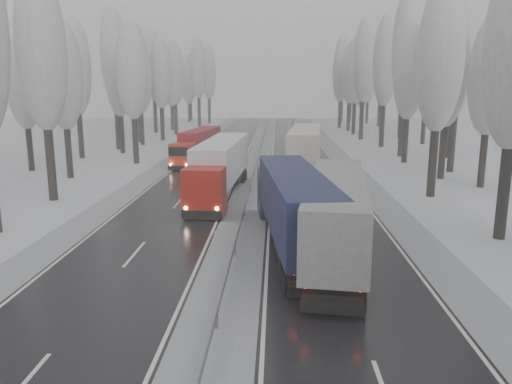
# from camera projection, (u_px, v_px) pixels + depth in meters

# --- Properties ---
(carriageway_right) EXTENTS (7.50, 200.00, 0.03)m
(carriageway_right) POSITION_uv_depth(u_px,v_px,m) (312.00, 188.00, 43.24)
(carriageway_right) COLOR black
(carriageway_right) RESTS_ON ground
(carriageway_left) EXTENTS (7.50, 200.00, 0.03)m
(carriageway_left) POSITION_uv_depth(u_px,v_px,m) (192.00, 187.00, 43.65)
(carriageway_left) COLOR black
(carriageway_left) RESTS_ON ground
(median_slush) EXTENTS (3.00, 200.00, 0.04)m
(median_slush) POSITION_uv_depth(u_px,v_px,m) (252.00, 187.00, 43.44)
(median_slush) COLOR #A1A5A9
(median_slush) RESTS_ON ground
(shoulder_right) EXTENTS (2.40, 200.00, 0.04)m
(shoulder_right) POSITION_uv_depth(u_px,v_px,m) (369.00, 188.00, 43.04)
(shoulder_right) COLOR #A1A5A9
(shoulder_right) RESTS_ON ground
(shoulder_left) EXTENTS (2.40, 200.00, 0.04)m
(shoulder_left) POSITION_uv_depth(u_px,v_px,m) (136.00, 186.00, 43.84)
(shoulder_left) COLOR #A1A5A9
(shoulder_left) RESTS_ON ground
(median_guardrail) EXTENTS (0.12, 200.00, 0.76)m
(median_guardrail) POSITION_uv_depth(u_px,v_px,m) (252.00, 181.00, 43.31)
(median_guardrail) COLOR slate
(median_guardrail) RESTS_ON ground
(tree_18) EXTENTS (3.60, 3.60, 16.58)m
(tree_18) POSITION_uv_depth(u_px,v_px,m) (440.00, 58.00, 37.78)
(tree_18) COLOR black
(tree_18) RESTS_ON ground
(tree_19) EXTENTS (3.60, 3.60, 14.57)m
(tree_19) POSITION_uv_depth(u_px,v_px,m) (490.00, 77.00, 41.74)
(tree_19) COLOR black
(tree_19) RESTS_ON ground
(tree_20) EXTENTS (3.60, 3.60, 15.71)m
(tree_20) POSITION_uv_depth(u_px,v_px,m) (449.00, 70.00, 45.71)
(tree_20) COLOR black
(tree_20) RESTS_ON ground
(tree_21) EXTENTS (3.60, 3.60, 18.62)m
(tree_21) POSITION_uv_depth(u_px,v_px,m) (459.00, 52.00, 49.15)
(tree_21) COLOR black
(tree_21) RESTS_ON ground
(tree_22) EXTENTS (3.60, 3.60, 15.86)m
(tree_22) POSITION_uv_depth(u_px,v_px,m) (409.00, 72.00, 55.93)
(tree_22) COLOR black
(tree_22) RESTS_ON ground
(tree_23) EXTENTS (3.60, 3.60, 13.55)m
(tree_23) POSITION_uv_depth(u_px,v_px,m) (453.00, 86.00, 59.90)
(tree_23) COLOR black
(tree_23) RESTS_ON ground
(tree_24) EXTENTS (3.60, 3.60, 20.49)m
(tree_24) POSITION_uv_depth(u_px,v_px,m) (407.00, 49.00, 60.59)
(tree_24) COLOR black
(tree_24) RESTS_ON ground
(tree_25) EXTENTS (3.60, 3.60, 19.44)m
(tree_25) POSITION_uv_depth(u_px,v_px,m) (452.00, 56.00, 64.37)
(tree_25) COLOR black
(tree_25) RESTS_ON ground
(tree_26) EXTENTS (3.60, 3.60, 18.78)m
(tree_26) POSITION_uv_depth(u_px,v_px,m) (385.00, 62.00, 70.85)
(tree_26) COLOR black
(tree_26) RESTS_ON ground
(tree_27) EXTENTS (3.60, 3.60, 17.62)m
(tree_27) POSITION_uv_depth(u_px,v_px,m) (427.00, 68.00, 74.63)
(tree_27) COLOR black
(tree_27) RESTS_ON ground
(tree_28) EXTENTS (3.60, 3.60, 19.62)m
(tree_28) POSITION_uv_depth(u_px,v_px,m) (364.00, 62.00, 81.23)
(tree_28) COLOR black
(tree_28) RESTS_ON ground
(tree_29) EXTENTS (3.60, 3.60, 18.11)m
(tree_29) POSITION_uv_depth(u_px,v_px,m) (403.00, 69.00, 85.05)
(tree_29) COLOR black
(tree_29) RESTS_ON ground
(tree_30) EXTENTS (3.60, 3.60, 17.86)m
(tree_30) POSITION_uv_depth(u_px,v_px,m) (356.00, 71.00, 90.99)
(tree_30) COLOR black
(tree_30) RESTS_ON ground
(tree_31) EXTENTS (3.60, 3.60, 18.58)m
(tree_31) POSITION_uv_depth(u_px,v_px,m) (384.00, 69.00, 94.57)
(tree_31) COLOR black
(tree_31) RESTS_ON ground
(tree_32) EXTENTS (3.60, 3.60, 17.33)m
(tree_32) POSITION_uv_depth(u_px,v_px,m) (350.00, 74.00, 98.40)
(tree_32) COLOR black
(tree_32) RESTS_ON ground
(tree_33) EXTENTS (3.60, 3.60, 14.33)m
(tree_33) POSITION_uv_depth(u_px,v_px,m) (362.00, 84.00, 102.58)
(tree_33) COLOR black
(tree_33) RESTS_ON ground
(tree_34) EXTENTS (3.60, 3.60, 17.63)m
(tree_34) POSITION_uv_depth(u_px,v_px,m) (341.00, 74.00, 105.34)
(tree_34) COLOR black
(tree_34) RESTS_ON ground
(tree_35) EXTENTS (3.60, 3.60, 18.25)m
(tree_35) POSITION_uv_depth(u_px,v_px,m) (381.00, 72.00, 108.81)
(tree_35) COLOR black
(tree_35) RESTS_ON ground
(tree_36) EXTENTS (3.60, 3.60, 20.23)m
(tree_36) POSITION_uv_depth(u_px,v_px,m) (341.00, 68.00, 114.58)
(tree_36) COLOR black
(tree_36) RESTS_ON ground
(tree_37) EXTENTS (3.60, 3.60, 16.37)m
(tree_37) POSITION_uv_depth(u_px,v_px,m) (368.00, 79.00, 118.72)
(tree_37) COLOR black
(tree_37) RESTS_ON ground
(tree_38) EXTENTS (3.60, 3.60, 17.97)m
(tree_38) POSITION_uv_depth(u_px,v_px,m) (343.00, 75.00, 125.14)
(tree_38) COLOR black
(tree_38) RESTS_ON ground
(tree_39) EXTENTS (3.60, 3.60, 16.19)m
(tree_39) POSITION_uv_depth(u_px,v_px,m) (351.00, 80.00, 129.17)
(tree_39) COLOR black
(tree_39) RESTS_ON ground
(tree_58) EXTENTS (3.60, 3.60, 17.21)m
(tree_58) POSITION_uv_depth(u_px,v_px,m) (41.00, 52.00, 36.44)
(tree_58) COLOR black
(tree_58) RESTS_ON ground
(tree_60) EXTENTS (3.60, 3.60, 14.84)m
(tree_60) POSITION_uv_depth(u_px,v_px,m) (63.00, 76.00, 46.27)
(tree_60) COLOR black
(tree_60) RESTS_ON ground
(tree_61) EXTENTS (3.60, 3.60, 13.95)m
(tree_61) POSITION_uv_depth(u_px,v_px,m) (24.00, 83.00, 50.53)
(tree_61) COLOR black
(tree_61) RESTS_ON ground
(tree_62) EXTENTS (3.60, 3.60, 16.04)m
(tree_62) POSITION_uv_depth(u_px,v_px,m) (132.00, 71.00, 55.28)
(tree_62) COLOR black
(tree_62) RESTS_ON ground
(tree_63) EXTENTS (3.60, 3.60, 16.88)m
(tree_63) POSITION_uv_depth(u_px,v_px,m) (76.00, 67.00, 59.39)
(tree_63) COLOR black
(tree_63) RESTS_ON ground
(tree_64) EXTENTS (3.60, 3.60, 15.42)m
(tree_64) POSITION_uv_depth(u_px,v_px,m) (119.00, 76.00, 64.32)
(tree_64) COLOR black
(tree_64) RESTS_ON ground
(tree_65) EXTENTS (3.60, 3.60, 19.48)m
(tree_65) POSITION_uv_depth(u_px,v_px,m) (114.00, 57.00, 67.77)
(tree_65) COLOR black
(tree_65) RESTS_ON ground
(tree_66) EXTENTS (3.60, 3.60, 15.23)m
(tree_66) POSITION_uv_depth(u_px,v_px,m) (140.00, 79.00, 73.76)
(tree_66) COLOR black
(tree_66) RESTS_ON ground
(tree_67) EXTENTS (3.60, 3.60, 17.09)m
(tree_67) POSITION_uv_depth(u_px,v_px,m) (137.00, 71.00, 77.48)
(tree_67) COLOR black
(tree_67) RESTS_ON ground
(tree_68) EXTENTS (3.60, 3.60, 16.65)m
(tree_68) POSITION_uv_depth(u_px,v_px,m) (160.00, 73.00, 80.13)
(tree_68) COLOR black
(tree_68) RESTS_ON ground
(tree_69) EXTENTS (3.60, 3.60, 19.35)m
(tree_69) POSITION_uv_depth(u_px,v_px,m) (137.00, 64.00, 83.87)
(tree_69) COLOR black
(tree_69) RESTS_ON ground
(tree_70) EXTENTS (3.60, 3.60, 17.09)m
(tree_70) POSITION_uv_depth(u_px,v_px,m) (174.00, 73.00, 89.91)
(tree_70) COLOR black
(tree_70) RESTS_ON ground
(tree_71) EXTENTS (3.60, 3.60, 19.61)m
(tree_71) POSITION_uv_depth(u_px,v_px,m) (153.00, 65.00, 93.68)
(tree_71) COLOR black
(tree_71) RESTS_ON ground
(tree_72) EXTENTS (3.60, 3.60, 15.11)m
(tree_72) POSITION_uv_depth(u_px,v_px,m) (171.00, 81.00, 99.41)
(tree_72) COLOR black
(tree_72) RESTS_ON ground
(tree_73) EXTENTS (3.60, 3.60, 17.22)m
(tree_73) POSITION_uv_depth(u_px,v_px,m) (161.00, 75.00, 103.16)
(tree_73) COLOR black
(tree_73) RESTS_ON ground
(tree_74) EXTENTS (3.60, 3.60, 19.68)m
(tree_74) POSITION_uv_depth(u_px,v_px,m) (198.00, 68.00, 109.22)
(tree_74) COLOR black
(tree_74) RESTS_ON ground
(tree_75) EXTENTS (3.60, 3.60, 18.60)m
(tree_75) POSITION_uv_depth(u_px,v_px,m) (161.00, 72.00, 113.63)
(tree_75) COLOR black
(tree_75) RESTS_ON ground
(tree_76) EXTENTS (3.60, 3.60, 18.55)m
(tree_76) POSITION_uv_depth(u_px,v_px,m) (209.00, 73.00, 118.51)
(tree_76) COLOR black
(tree_76) RESTS_ON ground
(tree_77) EXTENTS (3.60, 3.60, 14.32)m
(tree_77) POSITION_uv_depth(u_px,v_px,m) (188.00, 84.00, 123.20)
(tree_77) COLOR black
(tree_77) RESTS_ON ground
(tree_78) EXTENTS (3.60, 3.60, 19.55)m
(tree_78) POSITION_uv_depth(u_px,v_px,m) (198.00, 71.00, 124.96)
(tree_78) COLOR black
(tree_78) RESTS_ON ground
(tree_79) EXTENTS (3.60, 3.60, 17.07)m
(tree_79) POSITION_uv_depth(u_px,v_px,m) (190.00, 78.00, 129.31)
(tree_79) COLOR black
(tree_79) RESTS_ON ground
(truck_grey_tarp) EXTENTS (4.70, 16.71, 4.25)m
(truck_grey_tarp) POSITION_uv_depth(u_px,v_px,m) (336.00, 209.00, 25.39)
(truck_grey_tarp) COLOR #4C4D51
(truck_grey_tarp) RESTS_ON ground
(truck_blue_box) EXTENTS (4.39, 16.75, 4.26)m
(truck_blue_box) POSITION_uv_depth(u_px,v_px,m) (292.00, 202.00, 27.00)
(truck_blue_box) COLOR #1E234D
(truck_blue_box) RESTS_ON ground
(truck_cream_box) EXTENTS (4.47, 18.05, 4.59)m
(truck_cream_box) POSITION_uv_depth(u_px,v_px,m) (306.00, 147.00, 50.51)
(truck_cream_box) COLOR #A59D92
(truck_cream_box) RESTS_ON ground
(box_truck_distant) EXTENTS (3.04, 7.41, 2.69)m
(box_truck_distant) POSITION_uv_depth(u_px,v_px,m) (300.00, 125.00, 97.34)
(box_truck_distant) COLOR silver
(box_truck_distant) RESTS_ON ground
(truck_red_white) EXTENTS (3.52, 17.15, 4.37)m
(truck_red_white) POSITION_uv_depth(u_px,v_px,m) (221.00, 164.00, 39.73)
(truck_red_white) COLOR #A61609
(truck_red_white) RESTS_ON ground
(truck_red_red) EXTENTS (3.82, 14.37, 3.65)m
(truck_red_red) POSITION_uv_depth(u_px,v_px,m) (199.00, 143.00, 58.84)
(truck_red_red) COLOR red
(truck_red_red) RESTS_ON ground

